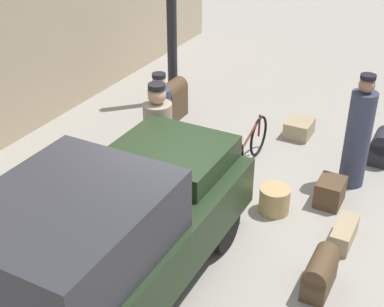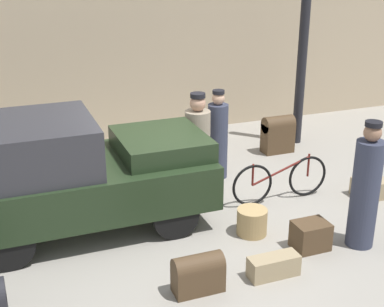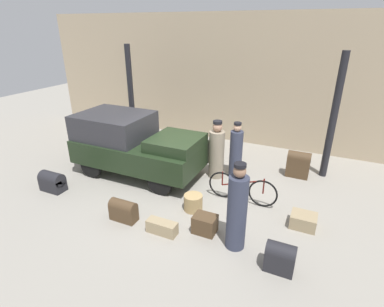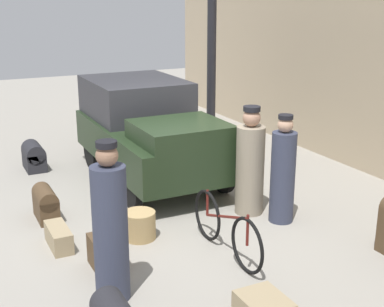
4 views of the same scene
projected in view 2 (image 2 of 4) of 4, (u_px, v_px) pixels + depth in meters
ground_plane at (185, 216)px, 8.37m from camera, size 30.00×30.00×0.00m
station_building_facade at (117, 34)px, 11.11m from camera, size 16.00×0.15×4.50m
canopy_pillar_right at (302, 62)px, 10.94m from camera, size 0.20×0.20×3.49m
truck at (70, 171)px, 7.69m from camera, size 3.69×1.80×1.73m
bicycle at (281, 180)px, 8.77m from camera, size 1.74×0.04×0.75m
wicker_basket at (252, 222)px, 7.79m from camera, size 0.44×0.44×0.39m
conductor_in_dark_uniform at (365, 190)px, 7.28m from camera, size 0.38×0.38×1.82m
porter_standing_middle at (218, 138)px, 9.56m from camera, size 0.36×0.36×1.63m
porter_lifting_near_truck at (198, 145)px, 9.16m from camera, size 0.43×0.43×1.68m
trunk_wicker_pale at (274, 266)px, 6.80m from camera, size 0.66×0.25×0.28m
suitcase_black_upright at (311, 236)px, 7.41m from camera, size 0.48×0.37×0.40m
trunk_barrel_dark at (278, 133)px, 10.86m from camera, size 0.63×0.33×0.77m
trunk_large_brown at (198, 273)px, 6.46m from camera, size 0.62×0.29×0.50m
suitcase_small_leather at (371, 188)px, 8.99m from camera, size 0.54×0.45×0.30m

